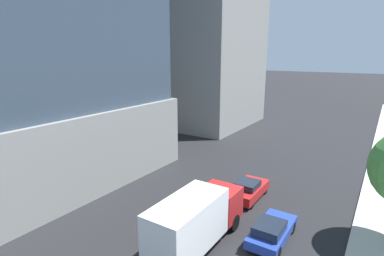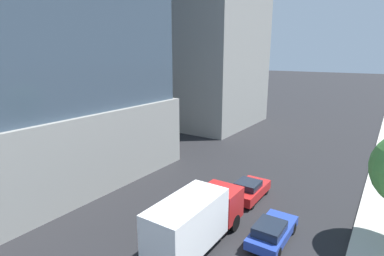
# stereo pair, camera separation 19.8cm
# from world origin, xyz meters

# --- Properties ---
(car_blue) EXTENTS (1.82, 4.25, 1.37)m
(car_blue) POSITION_xyz_m (1.75, 19.46, 0.69)
(car_blue) COLOR #233D9E
(car_blue) RESTS_ON ground
(car_red) EXTENTS (1.92, 4.09, 1.43)m
(car_red) POSITION_xyz_m (-1.61, 23.87, 0.71)
(car_red) COLOR red
(car_red) RESTS_ON ground
(box_truck) EXTENTS (2.30, 7.29, 3.33)m
(box_truck) POSITION_xyz_m (-1.61, 16.46, 1.85)
(box_truck) COLOR #B21E1E
(box_truck) RESTS_ON ground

